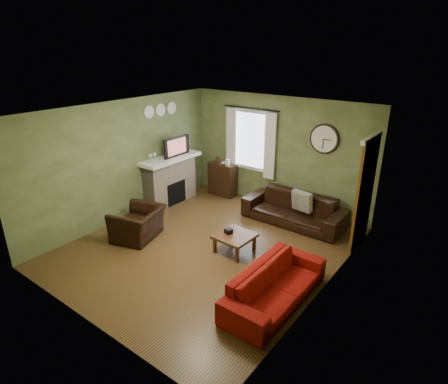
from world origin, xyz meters
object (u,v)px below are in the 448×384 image
Objects in this scene: sofa_brown at (294,209)px; armchair at (138,224)px; bookshelf at (222,179)px; coffee_table at (235,243)px; sofa_red at (275,285)px.

sofa_brown is 3.30m from armchair.
bookshelf is 2.86m from coffee_table.
coffee_table is at bearing 94.55° from armchair.
bookshelf is 0.38× the size of sofa_brown.
coffee_table is at bearing -47.91° from bookshelf.
bookshelf is 2.25m from sofa_brown.
coffee_table is (1.86, 0.72, -0.14)m from armchair.
sofa_brown is at bearing -8.92° from bookshelf.
bookshelf is 0.88× the size of armchair.
armchair is (-2.17, -2.49, -0.01)m from sofa_brown.
sofa_brown is at bearing 122.29° from armchair.
armchair reaches higher than sofa_red.
sofa_red is at bearing -31.50° from coffee_table.
armchair is (0.05, -2.84, -0.11)m from bookshelf.
armchair is at bearing -158.76° from coffee_table.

